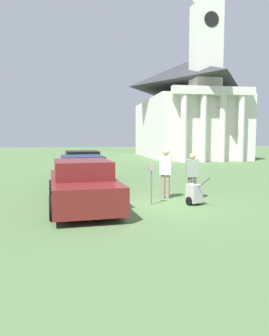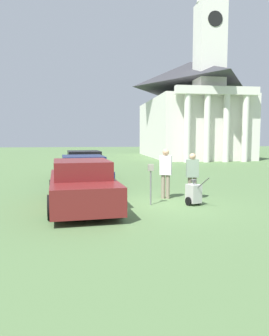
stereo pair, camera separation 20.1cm
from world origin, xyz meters
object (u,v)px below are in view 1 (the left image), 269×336
equipment_cart (194,193)px  person_supervisor (192,173)px  parked_car_navy (82,174)px  person_worker (166,170)px  parking_meter (151,177)px  church (187,106)px  parked_car_black (82,166)px  parked_car_maroon (82,185)px

equipment_cart → person_supervisor: bearing=56.2°
parked_car_navy → person_worker: 3.87m
equipment_cart → parking_meter: bearing=151.9°
parking_meter → church: size_ratio=0.06×
parked_car_navy → parked_car_black: parked_car_black is taller
equipment_cart → church: bearing=53.7°
equipment_cart → church: (7.73, 24.40, 5.18)m
parked_car_maroon → equipment_cart: 3.66m
parked_car_black → equipment_cart: (3.63, -7.36, -0.31)m
parked_car_black → person_supervisor: bearing=-64.1°
parked_car_navy → parked_car_maroon: bearing=-95.3°
person_supervisor → church: bearing=-99.5°
parked_car_navy → person_worker: (2.98, -2.44, 0.34)m
person_supervisor → parking_meter: bearing=31.5°
person_worker → church: size_ratio=0.09×
parked_car_navy → person_worker: person_worker is taller
parked_car_black → church: 21.05m
person_supervisor → person_worker: bearing=-10.2°
parked_car_navy → parked_car_black: size_ratio=1.06×
parked_car_navy → parked_car_black: (-0.00, 3.69, 0.01)m
parked_car_maroon → parked_car_black: 7.04m
parked_car_black → parked_car_maroon: bearing=-95.3°
parked_car_navy → person_supervisor: 4.76m
person_supervisor → equipment_cart: 1.12m
parked_car_navy → church: size_ratio=0.24×
parked_car_navy → parked_car_black: 3.69m
church → person_worker: bearing=-109.9°
parked_car_navy → parking_meter: size_ratio=3.78×
person_worker → parked_car_maroon: bearing=38.7°
parked_car_black → equipment_cart: size_ratio=4.82×
parked_car_maroon → parked_car_black: (-0.00, 7.04, -0.00)m
parked_car_navy → church: (11.36, 20.72, 4.88)m
person_worker → parked_car_navy: bearing=-17.5°
equipment_cart → church: size_ratio=0.05×
person_supervisor → equipment_cart: bearing=83.1°
parked_car_black → equipment_cart: parked_car_black is taller
parked_car_maroon → church: church is taller
parking_meter → equipment_cart: 1.51m
parking_meter → equipment_cart: bearing=-9.4°
parking_meter → person_worker: bearing=53.6°
equipment_cart → person_worker: bearing=98.9°
person_supervisor → parked_car_maroon: bearing=17.2°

